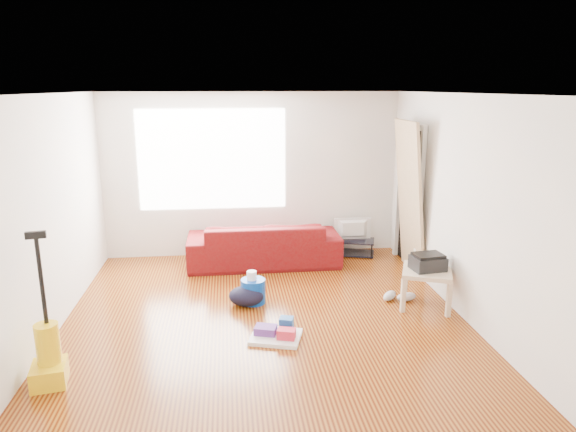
{
  "coord_description": "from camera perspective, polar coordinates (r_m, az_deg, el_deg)",
  "views": [
    {
      "loc": [
        -0.38,
        -5.29,
        2.57
      ],
      "look_at": [
        0.33,
        0.6,
        1.07
      ],
      "focal_mm": 32.0,
      "sensor_mm": 36.0,
      "label": 1
    }
  ],
  "objects": [
    {
      "name": "vacuum",
      "position": [
        5.16,
        -25.09,
        -13.89
      ],
      "size": [
        0.34,
        0.38,
        1.39
      ],
      "rotation": [
        0.0,
        0.0,
        0.18
      ],
      "color": "gold",
      "rests_on": "ground"
    },
    {
      "name": "cleaning_tray",
      "position": [
        5.52,
        -1.23,
        -12.88
      ],
      "size": [
        0.61,
        0.54,
        0.18
      ],
      "rotation": [
        0.0,
        0.0,
        -0.29
      ],
      "color": "white",
      "rests_on": "ground"
    },
    {
      "name": "room",
      "position": [
        5.62,
        -2.04,
        0.63
      ],
      "size": [
        4.51,
        5.01,
        2.51
      ],
      "color": "#491405",
      "rests_on": "ground"
    },
    {
      "name": "tv",
      "position": [
        8.05,
        7.28,
        -1.48
      ],
      "size": [
        0.58,
        0.08,
        0.34
      ],
      "primitive_type": "imported",
      "rotation": [
        0.0,
        0.0,
        3.14
      ],
      "color": "black",
      "rests_on": "tv_stand"
    },
    {
      "name": "printer",
      "position": [
        6.31,
        15.28,
        -4.95
      ],
      "size": [
        0.41,
        0.33,
        0.2
      ],
      "rotation": [
        0.0,
        0.0,
        0.13
      ],
      "color": "black",
      "rests_on": "side_table"
    },
    {
      "name": "bucket",
      "position": [
        6.39,
        -3.87,
        -9.55
      ],
      "size": [
        0.33,
        0.33,
        0.3
      ],
      "primitive_type": "cylinder",
      "rotation": [
        0.0,
        0.0,
        0.12
      ],
      "color": "#063CA6",
      "rests_on": "ground"
    },
    {
      "name": "side_table",
      "position": [
        6.37,
        15.18,
        -6.38
      ],
      "size": [
        0.73,
        0.73,
        0.46
      ],
      "rotation": [
        0.0,
        0.0,
        -0.38
      ],
      "color": "tan",
      "rests_on": "ground"
    },
    {
      "name": "tv_stand",
      "position": [
        8.13,
        7.22,
        -3.4
      ],
      "size": [
        0.73,
        0.55,
        0.24
      ],
      "rotation": [
        0.0,
        0.0,
        -0.3
      ],
      "color": "black",
      "rests_on": "ground"
    },
    {
      "name": "sneakers",
      "position": [
        6.56,
        12.12,
        -8.71
      ],
      "size": [
        0.46,
        0.27,
        0.11
      ],
      "rotation": [
        0.0,
        0.0,
        0.38
      ],
      "color": "silver",
      "rests_on": "ground"
    },
    {
      "name": "sofa",
      "position": [
        7.7,
        -2.67,
        -5.32
      ],
      "size": [
        2.22,
        0.87,
        0.65
      ],
      "primitive_type": "imported",
      "rotation": [
        0.0,
        0.0,
        3.14
      ],
      "color": "#580206",
      "rests_on": "ground"
    },
    {
      "name": "door_panel",
      "position": [
        7.62,
        12.91,
        -5.89
      ],
      "size": [
        0.27,
        0.86,
        2.13
      ],
      "primitive_type": "cube",
      "rotation": [
        0.0,
        -0.1,
        0.0
      ],
      "color": "#997D51",
      "rests_on": "ground"
    },
    {
      "name": "backpack",
      "position": [
        6.32,
        -4.65,
        -9.83
      ],
      "size": [
        0.5,
        0.44,
        0.23
      ],
      "primitive_type": "ellipsoid",
      "rotation": [
        0.0,
        0.0,
        -0.28
      ],
      "color": "black",
      "rests_on": "ground"
    },
    {
      "name": "toilet_paper",
      "position": [
        6.3,
        -4.04,
        -7.88
      ],
      "size": [
        0.12,
        0.12,
        0.11
      ],
      "primitive_type": "cylinder",
      "color": "white",
      "rests_on": "bucket"
    }
  ]
}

